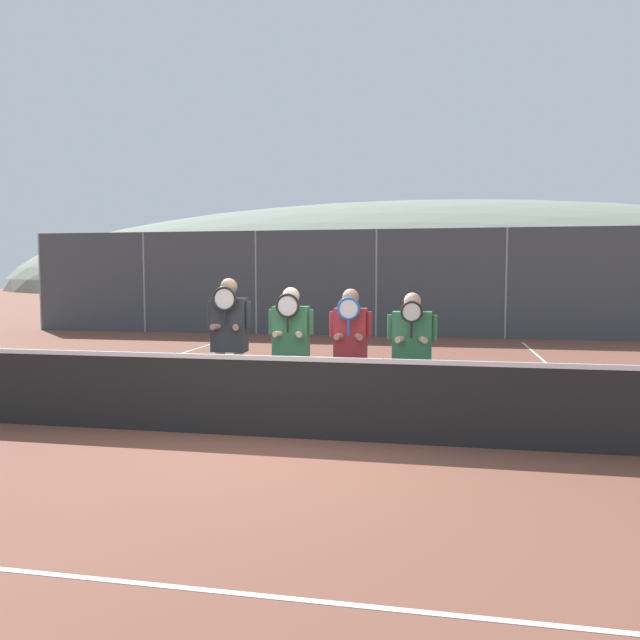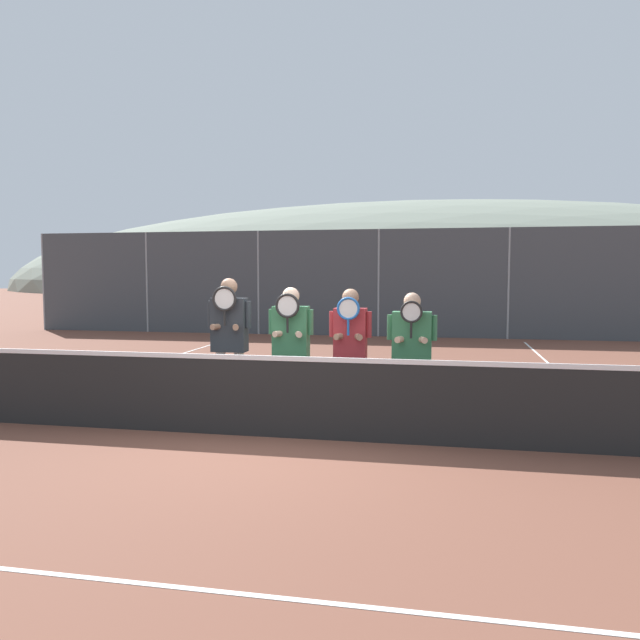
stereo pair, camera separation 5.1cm
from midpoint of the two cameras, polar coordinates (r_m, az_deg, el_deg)
The scene contains 15 objects.
ground_plane at distance 7.46m, azimuth -4.21°, elevation -10.63°, with size 120.00×120.00×0.00m, color brown.
hill_distant at distance 70.28m, azimuth 9.77°, elevation 2.72°, with size 97.28×54.04×18.92m.
clubhouse_building at distance 26.39m, azimuth 9.54°, elevation 3.94°, with size 17.88×5.50×3.49m.
fence_back at distance 18.89m, azimuth 5.45°, elevation 3.39°, with size 22.71×0.06×3.23m.
tennis_net at distance 7.35m, azimuth -4.23°, elevation -6.88°, with size 11.17×0.09×1.06m.
court_line_left_sideline at distance 11.82m, azimuth -19.97°, elevation -5.28°, with size 0.05×16.00×0.01m, color white.
court_line_right_sideline at distance 10.37m, azimuth 23.61°, elevation -6.71°, with size 0.05×16.00×0.01m, color white.
court_line_service_near at distance 4.40m, azimuth -17.48°, elevation -21.80°, with size 8.31×0.05×0.01m, color white.
player_leftmost at distance 8.27m, azimuth -8.11°, elevation -1.38°, with size 0.59×0.34×1.86m.
player_center_left at distance 8.02m, azimuth -2.50°, elevation -1.98°, with size 0.59×0.34×1.74m.
player_center_right at distance 7.78m, azimuth 2.97°, elevation -2.39°, with size 0.53×0.34×1.73m.
player_rightmost at distance 7.79m, azimuth 8.57°, elevation -2.52°, with size 0.61×0.34×1.68m.
car_far_left at distance 23.24m, azimuth -8.07°, elevation 1.70°, with size 4.79×2.04×1.68m.
car_left_of_center at distance 22.01m, azimuth 5.53°, elevation 1.73°, with size 4.77×2.07×1.82m.
car_center at distance 22.08m, azimuth 19.41°, elevation 1.52°, with size 4.47×1.95×1.83m.
Camera 2 is at (1.97, -6.94, 1.93)m, focal length 35.00 mm.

